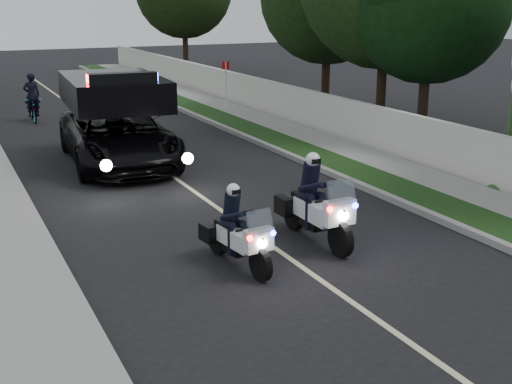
{
  "coord_description": "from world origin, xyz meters",
  "views": [
    {
      "loc": [
        -5.84,
        -9.95,
        4.84
      ],
      "look_at": [
        -0.07,
        1.94,
        1.0
      ],
      "focal_mm": 46.79,
      "sensor_mm": 36.0,
      "label": 1
    }
  ],
  "objects": [
    {
      "name": "property_wall",
      "position": [
        7.1,
        10.0,
        0.75
      ],
      "size": [
        0.22,
        60.0,
        1.5
      ],
      "primitive_type": "cube",
      "color": "beige",
      "rests_on": "ground"
    },
    {
      "name": "curb_left",
      "position": [
        -4.1,
        10.0,
        0.07
      ],
      "size": [
        0.2,
        60.0,
        0.15
      ],
      "primitive_type": "cube",
      "color": "gray",
      "rests_on": "ground"
    },
    {
      "name": "curb_right",
      "position": [
        4.1,
        10.0,
        0.07
      ],
      "size": [
        0.2,
        60.0,
        0.15
      ],
      "primitive_type": "cube",
      "color": "gray",
      "rests_on": "ground"
    },
    {
      "name": "tree_right_e",
      "position": [
        9.76,
        32.95,
        0.0
      ],
      "size": [
        7.51,
        7.51,
        10.57
      ],
      "primitive_type": null,
      "rotation": [
        0.0,
        0.0,
        -0.21
      ],
      "color": "black",
      "rests_on": "ground"
    },
    {
      "name": "grass_verge",
      "position": [
        4.8,
        10.0,
        0.08
      ],
      "size": [
        1.2,
        60.0,
        0.16
      ],
      "primitive_type": "cube",
      "color": "#193814",
      "rests_on": "ground"
    },
    {
      "name": "tree_right_b",
      "position": [
        9.42,
        10.65,
        0.0
      ],
      "size": [
        7.04,
        7.04,
        10.64
      ],
      "primitive_type": null,
      "rotation": [
        0.0,
        0.0,
        0.11
      ],
      "color": "#1C3913",
      "rests_on": "ground"
    },
    {
      "name": "tree_right_d",
      "position": [
        9.71,
        15.1,
        0.0
      ],
      "size": [
        6.41,
        6.41,
        9.72
      ],
      "primitive_type": null,
      "rotation": [
        0.0,
        0.0,
        0.1
      ],
      "color": "#1A3612",
      "rests_on": "ground"
    },
    {
      "name": "bicycle",
      "position": [
        -2.21,
        18.39,
        0.0
      ],
      "size": [
        0.7,
        1.88,
        0.98
      ],
      "primitive_type": "imported",
      "rotation": [
        0.0,
        0.0,
        -0.03
      ],
      "color": "black",
      "rests_on": "ground"
    },
    {
      "name": "cyclist",
      "position": [
        -2.21,
        18.39,
        0.0
      ],
      "size": [
        0.65,
        0.45,
        1.76
      ],
      "primitive_type": "imported",
      "rotation": [
        0.0,
        0.0,
        3.19
      ],
      "color": "black",
      "rests_on": "ground"
    },
    {
      "name": "tree_right_c",
      "position": [
        9.7,
        8.55,
        0.0
      ],
      "size": [
        6.37,
        6.37,
        9.18
      ],
      "primitive_type": null,
      "rotation": [
        0.0,
        0.0,
        -0.17
      ],
      "color": "black",
      "rests_on": "ground"
    },
    {
      "name": "lane_marking",
      "position": [
        0.0,
        10.0,
        0.0
      ],
      "size": [
        0.12,
        50.0,
        0.01
      ],
      "primitive_type": "cube",
      "color": "#BFB78C",
      "rests_on": "ground"
    },
    {
      "name": "pampas_far",
      "position": [
        7.6,
        2.33,
        0.0
      ],
      "size": [
        1.56,
        1.56,
        3.95
      ],
      "primitive_type": null,
      "rotation": [
        0.0,
        0.0,
        0.14
      ],
      "color": "beige",
      "rests_on": "ground"
    },
    {
      "name": "sign_post",
      "position": [
        6.0,
        17.5,
        0.0
      ],
      "size": [
        0.36,
        0.36,
        2.24
      ],
      "primitive_type": null,
      "rotation": [
        0.0,
        0.0,
        -0.03
      ],
      "color": "red",
      "rests_on": "ground"
    },
    {
      "name": "police_moto_right",
      "position": [
        0.93,
        1.19,
        0.0
      ],
      "size": [
        0.8,
        2.21,
        1.87
      ],
      "primitive_type": null,
      "rotation": [
        0.0,
        0.0,
        0.02
      ],
      "color": "silver",
      "rests_on": "ground"
    },
    {
      "name": "sidewalk_right",
      "position": [
        6.1,
        10.0,
        0.08
      ],
      "size": [
        1.4,
        60.0,
        0.16
      ],
      "primitive_type": "cube",
      "color": "gray",
      "rests_on": "ground"
    },
    {
      "name": "police_moto_left",
      "position": [
        -1.06,
        0.69,
        0.0
      ],
      "size": [
        0.87,
        1.94,
        1.59
      ],
      "primitive_type": null,
      "rotation": [
        0.0,
        0.0,
        0.12
      ],
      "color": "silver",
      "rests_on": "ground"
    },
    {
      "name": "ground",
      "position": [
        0.0,
        0.0,
        0.0
      ],
      "size": [
        120.0,
        120.0,
        0.0
      ],
      "primitive_type": "plane",
      "color": "black",
      "rests_on": "ground"
    },
    {
      "name": "police_suv",
      "position": [
        -0.95,
        9.62,
        0.0
      ],
      "size": [
        3.38,
        6.52,
        3.07
      ],
      "primitive_type": "imported",
      "rotation": [
        0.0,
        0.0,
        -0.07
      ],
      "color": "black",
      "rests_on": "ground"
    }
  ]
}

